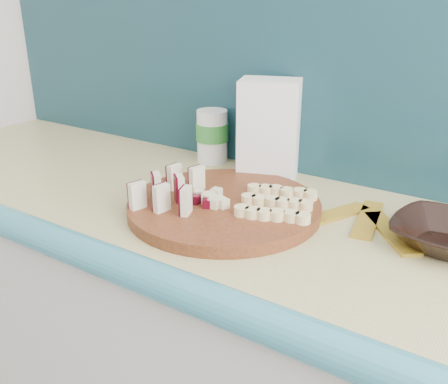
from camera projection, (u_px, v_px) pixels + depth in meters
backsplash at (340, 73)px, 1.12m from camera, size 2.20×0.02×0.50m
cutting_board at (224, 207)px, 1.02m from camera, size 0.50×0.50×0.02m
apple_wedges at (170, 189)px, 1.01m from camera, size 0.13×0.18×0.05m
apple_chunks at (212, 196)px, 1.02m from camera, size 0.07×0.07×0.02m
banana_slices at (277, 203)px, 0.99m from camera, size 0.18×0.18×0.02m
brown_bowl at (447, 236)px, 0.87m from camera, size 0.21×0.21×0.05m
flour_bag at (269, 130)px, 1.17m from camera, size 0.16×0.14×0.24m
canister at (212, 135)px, 1.31m from camera, size 0.08×0.08×0.14m
banana_peel at (363, 222)px, 0.97m from camera, size 0.25×0.20×0.01m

